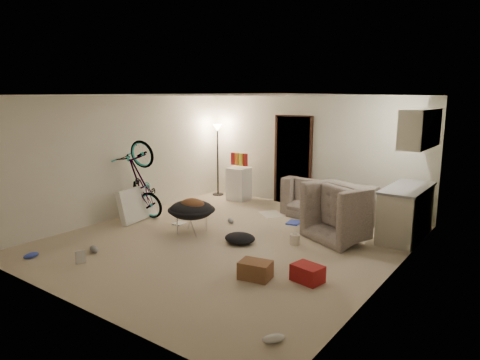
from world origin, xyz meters
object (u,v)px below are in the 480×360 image
Objects in this scene: juicer at (295,238)px; drink_case_b at (308,273)px; bicycle at (142,198)px; sofa at (332,203)px; drink_case_a at (255,270)px; floor_lamp at (218,144)px; armchair at (352,218)px; tv_box at (137,204)px; mini_fridge at (239,184)px; kitchen_counter at (406,213)px; saucer_chair at (192,214)px.

drink_case_b is at bearing -54.61° from juicer.
bicycle is 4.28m from drink_case_b.
sofa is 3.56m from drink_case_a.
armchair is at bearing -17.18° from floor_lamp.
armchair reaches higher than tv_box.
drink_case_a is at bearing 106.70° from armchair.
drink_case_a is at bearing -54.49° from mini_fridge.
armchair reaches higher than drink_case_b.
bicycle is 3.75m from drink_case_a.
kitchen_counter reaches higher than juicer.
sofa is at bearing 96.20° from juicer.
floor_lamp reaches higher than armchair.
bicycle is (0.10, -2.61, -0.87)m from floor_lamp.
juicer is (1.84, 0.58, -0.26)m from saucer_chair.
sofa is at bearing -25.10° from armchair.
saucer_chair is (1.49, -0.13, -0.07)m from bicycle.
floor_lamp is 2.29× the size of mini_fridge.
drink_case_a is at bearing -81.30° from juicer.
saucer_chair is at bearing -12.05° from tv_box.
juicer is at bearing 95.95° from sofa.
tv_box is (-1.49, -0.01, -0.03)m from saucer_chair.
drink_case_a is at bearing -25.32° from saucer_chair.
sofa reaches higher than drink_case_b.
armchair is 1.14m from juicer.
bicycle reaches higher than armchair.
drink_case_b is at bearing -13.40° from saucer_chair.
floor_lamp is 2.75m from bicycle.
juicer is (-0.64, -0.90, -0.27)m from armchair.
armchair is (4.07, -1.26, -0.94)m from floor_lamp.
armchair is 4.24m from tv_box.
kitchen_counter is 1.69m from sofa.
juicer is at bearing -32.26° from floor_lamp.
sofa is 3.37m from drink_case_b.
mini_fridge is 1.84× the size of drink_case_a.
floor_lamp is 1.08× the size of bicycle.
drink_case_a is (0.45, -3.52, -0.17)m from sofa.
kitchen_counter is 0.90× the size of bicycle.
kitchen_counter is 0.98m from armchair.
drink_case_a is at bearing -45.45° from floor_lamp.
floor_lamp is at bearing 172.34° from kitchen_counter.
sofa reaches higher than juicer.
drink_case_b is (4.29, -3.38, -1.19)m from floor_lamp.
drink_case_b is at bearing -107.52° from bicycle.
mini_fridge is at bearing 142.50° from juicer.
saucer_chair is 0.85× the size of tv_box.
armchair is 4.19m from bicycle.
saucer_chair reaches higher than drink_case_b.
tv_box is 2.38× the size of drink_case_a.
sofa is 2.53× the size of mini_fridge.
armchair is 4.51× the size of juicer.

